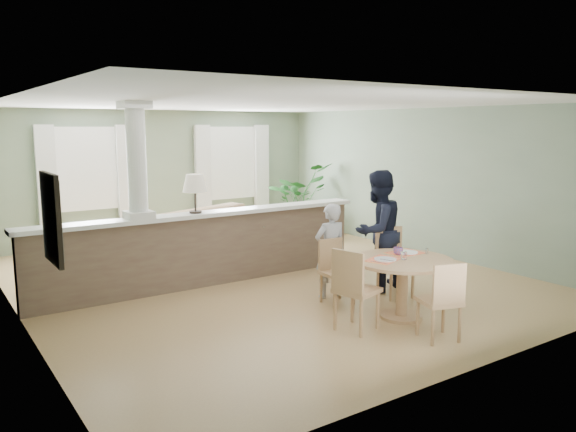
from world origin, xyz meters
TOP-DOWN VIEW (x-y plane):
  - ground at (0.00, 0.00)m, footprint 8.00×8.00m
  - room_shell at (-0.03, 0.63)m, footprint 7.02×8.02m
  - pony_wall at (-0.99, 0.20)m, footprint 5.32×0.38m
  - sofa at (-0.17, 1.45)m, footprint 3.32×2.19m
  - houseplant at (2.63, 2.79)m, footprint 1.73×1.61m
  - dining_table at (0.46, -2.51)m, footprint 1.24×1.24m
  - chair_far_boy at (0.16, -1.55)m, footprint 0.42×0.42m
  - chair_far_man at (1.05, -1.75)m, footprint 0.52×0.52m
  - chair_near at (0.26, -3.32)m, footprint 0.52×0.52m
  - chair_side at (-0.36, -2.53)m, footprint 0.55×0.55m
  - child_person at (0.26, -1.33)m, footprint 0.52×0.37m
  - man_person at (1.04, -1.44)m, footprint 0.95×0.79m

SIDE VIEW (x-z plane):
  - ground at x=0.00m, z-range 0.00..0.00m
  - sofa at x=-0.17m, z-range 0.00..0.90m
  - chair_far_boy at x=0.16m, z-range 0.04..0.91m
  - chair_near at x=0.26m, z-range 0.05..0.95m
  - chair_far_man at x=1.05m, z-range 0.05..1.01m
  - chair_side at x=-0.36m, z-range 0.05..1.03m
  - dining_table at x=0.46m, z-range 0.17..1.02m
  - child_person at x=0.26m, z-range 0.00..1.32m
  - pony_wall at x=-0.99m, z-range -0.64..2.06m
  - houseplant at x=2.63m, z-range 0.00..1.56m
  - man_person at x=1.04m, z-range 0.00..1.75m
  - room_shell at x=-0.03m, z-range 0.46..3.17m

